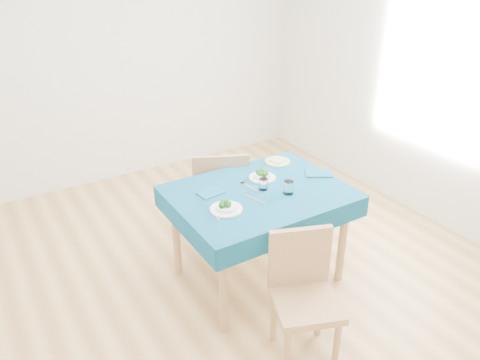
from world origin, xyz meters
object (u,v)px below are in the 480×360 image
chair_near (307,296)px  side_plate (277,161)px  table (258,235)px  bowl_near (226,206)px  chair_far (219,174)px  bowl_far (262,175)px

chair_near → side_plate: bearing=83.3°
table → bowl_near: (-0.34, -0.11, 0.41)m
bowl_near → side_plate: bowl_near is taller
chair_near → side_plate: chair_near is taller
table → side_plate: side_plate is taller
chair_far → side_plate: bearing=158.4°
chair_near → bowl_far: 1.09m
chair_far → bowl_near: size_ratio=5.29×
table → bowl_near: bowl_near is taller
table → chair_far: (0.06, 0.71, 0.21)m
table → side_plate: bearing=40.2°
chair_near → table: bearing=96.9°
chair_near → bowl_near: 0.80m
bowl_near → side_plate: size_ratio=1.07×
table → chair_near: 0.86m
bowl_near → bowl_far: 0.54m
chair_near → bowl_far: (0.34, 0.99, 0.30)m
bowl_far → bowl_near: bearing=-150.5°
chair_near → side_plate: 1.35m
chair_near → bowl_far: chair_near is taller
chair_near → bowl_near: bearing=121.2°
chair_near → chair_far: size_ratio=0.83×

